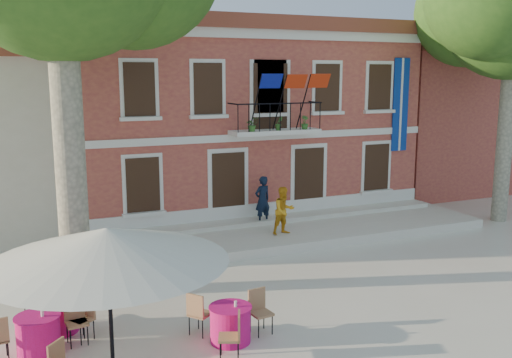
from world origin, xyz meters
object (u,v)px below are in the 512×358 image
at_px(pedestrian_navy, 262,200).
at_px(patio_umbrella, 107,246).
at_px(cafe_table_3, 38,333).
at_px(cafe_table_0, 58,313).
at_px(cafe_table_1, 230,322).
at_px(pedestrian_orange, 284,211).

bearing_deg(pedestrian_navy, patio_umbrella, 38.88).
xyz_separation_m(pedestrian_navy, cafe_table_3, (-7.71, -6.32, -0.73)).
bearing_deg(cafe_table_3, cafe_table_0, 62.53).
bearing_deg(cafe_table_0, pedestrian_navy, 36.98).
distance_m(patio_umbrella, cafe_table_1, 3.59).
height_order(pedestrian_orange, cafe_table_1, pedestrian_orange).
relative_size(patio_umbrella, pedestrian_navy, 2.37).
xyz_separation_m(pedestrian_navy, pedestrian_orange, (0.10, -1.48, -0.06)).
distance_m(pedestrian_navy, cafe_table_0, 9.13).
relative_size(cafe_table_0, cafe_table_1, 0.99).
bearing_deg(cafe_table_3, patio_umbrella, -63.06).
xyz_separation_m(cafe_table_1, cafe_table_3, (-3.67, 1.08, -0.01)).
xyz_separation_m(patio_umbrella, cafe_table_1, (2.57, 1.09, -2.26)).
distance_m(pedestrian_orange, cafe_table_0, 8.41).
xyz_separation_m(patio_umbrella, pedestrian_orange, (6.71, 7.01, -1.60)).
distance_m(patio_umbrella, cafe_table_0, 3.83).
bearing_deg(pedestrian_orange, pedestrian_navy, 86.95).
relative_size(pedestrian_orange, cafe_table_3, 0.81).
distance_m(patio_umbrella, cafe_table_3, 3.33).
xyz_separation_m(pedestrian_orange, cafe_table_1, (-4.14, -5.92, -0.66)).
relative_size(patio_umbrella, cafe_table_0, 2.19).
bearing_deg(patio_umbrella, pedestrian_orange, 46.25).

